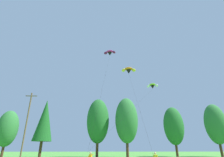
% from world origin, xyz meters
% --- Properties ---
extents(treeline_tree_b, '(4.65, 4.65, 10.55)m').
position_xyz_m(treeline_tree_b, '(-24.61, 48.01, 6.39)').
color(treeline_tree_b, '#472D19').
rests_on(treeline_tree_b, ground_plane).
extents(treeline_tree_c, '(4.63, 4.63, 13.76)m').
position_xyz_m(treeline_tree_c, '(-16.89, 49.84, 8.62)').
color(treeline_tree_c, '#472D19').
rests_on(treeline_tree_c, ground_plane).
extents(treeline_tree_d, '(5.64, 5.64, 14.22)m').
position_xyz_m(treeline_tree_d, '(-3.46, 50.30, 8.61)').
color(treeline_tree_d, '#472D19').
rests_on(treeline_tree_d, ground_plane).
extents(treeline_tree_e, '(5.62, 5.62, 14.16)m').
position_xyz_m(treeline_tree_e, '(3.76, 48.72, 8.57)').
color(treeline_tree_e, '#472D19').
rests_on(treeline_tree_e, ground_plane).
extents(treeline_tree_f, '(5.20, 5.20, 12.58)m').
position_xyz_m(treeline_tree_f, '(16.80, 51.88, 7.62)').
color(treeline_tree_f, '#472D19').
rests_on(treeline_tree_f, ground_plane).
extents(treeline_tree_g, '(5.40, 5.40, 13.32)m').
position_xyz_m(treeline_tree_g, '(27.83, 50.94, 8.06)').
color(treeline_tree_g, '#472D19').
rests_on(treeline_tree_g, ground_plane).
extents(utility_pole, '(2.20, 0.26, 12.20)m').
position_xyz_m(utility_pole, '(-16.22, 38.41, 6.37)').
color(utility_pole, brown).
rests_on(utility_pole, ground_plane).
extents(parafoil_kite_high_magenta, '(3.77, 8.64, 17.95)m').
position_xyz_m(parafoil_kite_high_magenta, '(-0.90, 33.82, 19.04)').
color(parafoil_kite_high_magenta, '#D12893').
extents(parafoil_kite_mid_orange, '(3.81, 21.20, 20.11)m').
position_xyz_m(parafoil_kite_mid_orange, '(4.19, 44.51, 20.36)').
color(parafoil_kite_mid_orange, orange).
extents(parafoil_kite_far_lime_white, '(13.98, 17.09, 14.45)m').
position_xyz_m(parafoil_kite_far_lime_white, '(9.22, 42.09, 15.36)').
color(parafoil_kite_far_lime_white, '#93D633').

